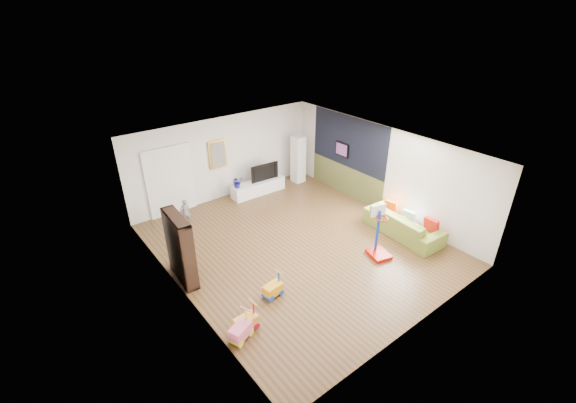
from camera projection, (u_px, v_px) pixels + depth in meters
floor at (297, 244)px, 10.45m from camera, size 6.50×7.50×0.00m
ceiling at (298, 150)px, 9.19m from camera, size 6.50×7.50×0.00m
wall_back at (224, 158)px, 12.44m from camera, size 6.50×0.00×2.70m
wall_front at (424, 274)px, 7.21m from camera, size 6.50×0.00×2.70m
wall_left at (178, 245)px, 8.06m from camera, size 0.00×7.50×2.70m
wall_right at (381, 170)px, 11.59m from camera, size 0.00×7.50×2.70m
navy_accent at (348, 142)px, 12.32m from camera, size 0.01×3.20×1.70m
olive_wainscot at (345, 180)px, 12.95m from camera, size 0.01×3.20×1.00m
doorway at (170, 182)px, 11.52m from camera, size 1.45×0.06×2.10m
painting_back at (218, 154)px, 12.18m from camera, size 0.62×0.06×0.92m
artwork_right at (342, 149)px, 12.57m from camera, size 0.04×0.56×0.46m
media_console at (258, 187)px, 13.09m from camera, size 1.92×0.52×0.44m
tall_cabinet at (298, 159)px, 13.69m from camera, size 0.42×0.42×1.69m
bookshelf at (180, 249)px, 8.80m from camera, size 0.37×1.17×1.69m
sofa at (403, 224)px, 10.77m from camera, size 1.05×2.35×0.67m
basketball_hoop at (381, 233)px, 9.65m from camera, size 0.61×0.69×1.40m
ride_on_yellow at (246, 318)px, 7.62m from camera, size 0.48×0.31×0.61m
ride_on_orange at (273, 286)px, 8.51m from camera, size 0.46×0.32×0.58m
ride_on_pink at (240, 327)px, 7.42m from camera, size 0.53×0.44×0.62m
child at (185, 212)px, 11.21m from camera, size 0.31×0.21×0.80m
tv at (263, 171)px, 13.02m from camera, size 1.03×0.20×0.59m
vase_plant at (237, 182)px, 12.50m from camera, size 0.38×0.34×0.39m
pillow_left at (431, 225)px, 10.33m from camera, size 0.13×0.42×0.42m
pillow_center at (409, 216)px, 10.75m from camera, size 0.12×0.37×0.36m
pillow_right at (391, 206)px, 11.27m from camera, size 0.16×0.38×0.37m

